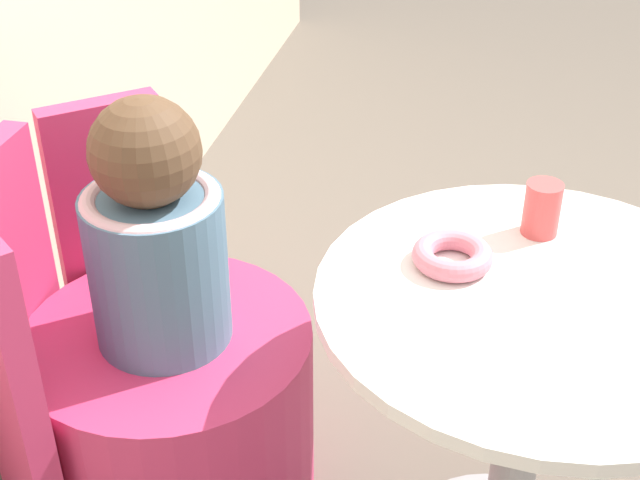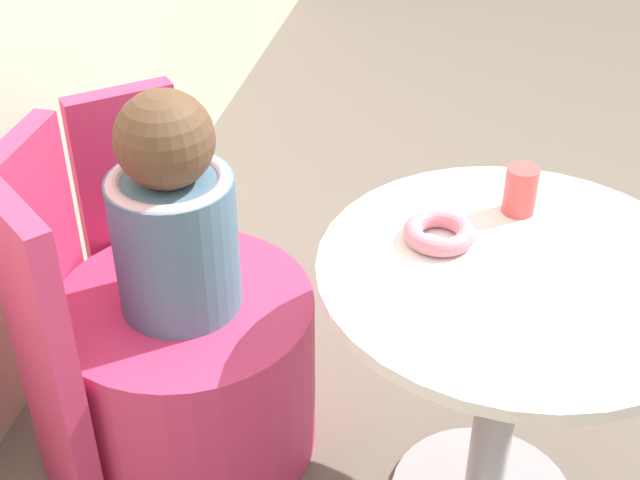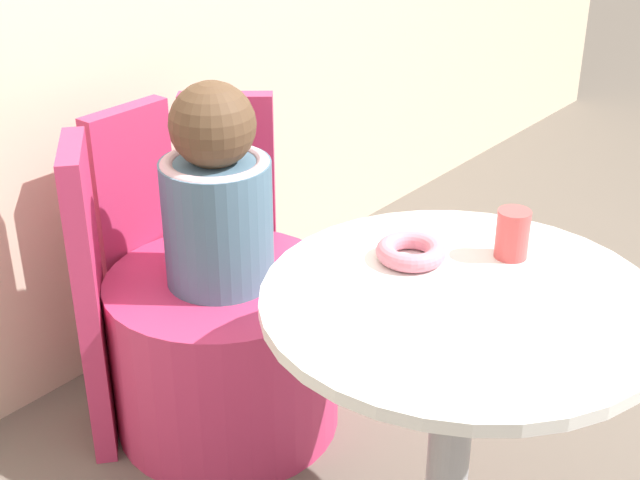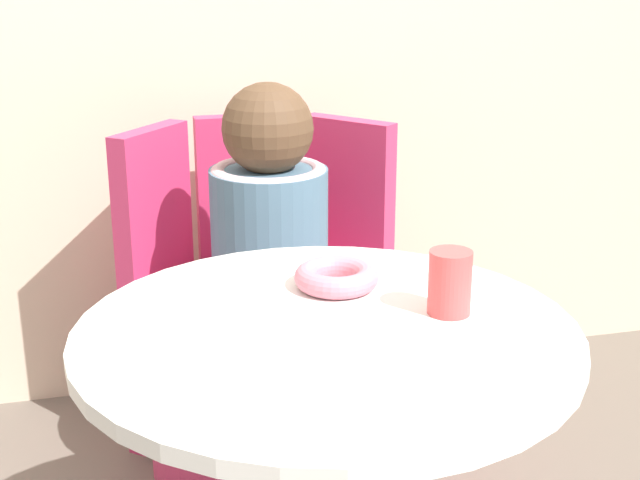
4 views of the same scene
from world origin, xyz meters
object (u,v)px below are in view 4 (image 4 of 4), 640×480
at_px(tub_chair, 272,383).
at_px(child_figure, 269,205).
at_px(cup, 450,282).
at_px(round_table, 326,428).
at_px(donut, 336,277).

height_order(tub_chair, child_figure, child_figure).
xyz_separation_m(tub_chair, cup, (0.14, -0.67, 0.48)).
bearing_deg(tub_chair, round_table, -94.20).
bearing_deg(child_figure, donut, -89.37).
xyz_separation_m(round_table, tub_chair, (0.05, 0.67, -0.27)).
bearing_deg(tub_chair, cup, -78.12).
bearing_deg(child_figure, round_table, -94.20).
bearing_deg(round_table, child_figure, 85.80).
height_order(round_table, tub_chair, round_table).
height_order(round_table, donut, donut).
bearing_deg(tub_chair, child_figure, 0.00).
relative_size(round_table, donut, 5.39).
height_order(tub_chair, donut, donut).
distance_m(tub_chair, child_figure, 0.43).
distance_m(tub_chair, donut, 0.69).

